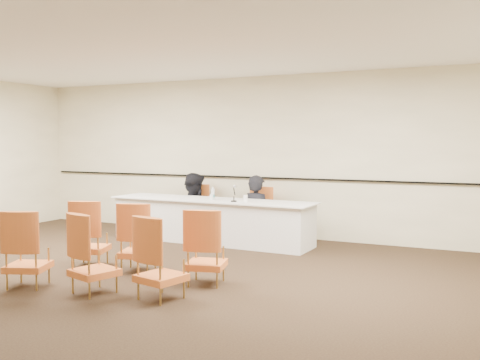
# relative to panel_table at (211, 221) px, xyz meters

# --- Properties ---
(floor) EXTENTS (10.00, 10.00, 0.00)m
(floor) POSITION_rel_panel_table_xyz_m (0.49, -2.98, -0.38)
(floor) COLOR black
(floor) RESTS_ON ground
(ceiling) EXTENTS (10.00, 10.00, 0.00)m
(ceiling) POSITION_rel_panel_table_xyz_m (0.49, -2.98, 2.62)
(ceiling) COLOR white
(ceiling) RESTS_ON ground
(wall_back) EXTENTS (10.00, 0.04, 3.00)m
(wall_back) POSITION_rel_panel_table_xyz_m (0.49, 1.02, 1.12)
(wall_back) COLOR beige
(wall_back) RESTS_ON ground
(wall_rail) EXTENTS (9.80, 0.04, 0.03)m
(wall_rail) POSITION_rel_panel_table_xyz_m (0.49, 0.98, 0.72)
(wall_rail) COLOR black
(wall_rail) RESTS_ON wall_back
(panel_table) EXTENTS (3.81, 0.99, 0.76)m
(panel_table) POSITION_rel_panel_table_xyz_m (0.00, 0.00, 0.00)
(panel_table) COLOR silver
(panel_table) RESTS_ON ground
(panelist_main) EXTENTS (0.66, 0.51, 1.63)m
(panelist_main) POSITION_rel_panel_table_xyz_m (0.65, 0.54, -0.02)
(panelist_main) COLOR black
(panelist_main) RESTS_ON ground
(panelist_main_chair) EXTENTS (0.51, 0.51, 0.95)m
(panelist_main_chair) POSITION_rel_panel_table_xyz_m (0.65, 0.54, 0.10)
(panelist_main_chair) COLOR #CB5C24
(panelist_main_chair) RESTS_ON ground
(panelist_second) EXTENTS (0.97, 0.82, 1.76)m
(panelist_second) POSITION_rel_panel_table_xyz_m (-0.70, 0.58, -0.08)
(panelist_second) COLOR black
(panelist_second) RESTS_ON ground
(panelist_second_chair) EXTENTS (0.51, 0.51, 0.95)m
(panelist_second_chair) POSITION_rel_panel_table_xyz_m (-0.70, 0.58, 0.10)
(panelist_second_chair) COLOR #CB5C24
(panelist_second_chair) RESTS_ON ground
(papers) EXTENTS (0.33, 0.27, 0.00)m
(papers) POSITION_rel_panel_table_xyz_m (0.56, -0.05, 0.38)
(papers) COLOR white
(papers) RESTS_ON panel_table
(microphone) EXTENTS (0.16, 0.22, 0.28)m
(microphone) POSITION_rel_panel_table_xyz_m (0.53, -0.16, 0.52)
(microphone) COLOR black
(microphone) RESTS_ON panel_table
(water_bottle) EXTENTS (0.08, 0.08, 0.22)m
(water_bottle) POSITION_rel_panel_table_xyz_m (0.04, -0.00, 0.49)
(water_bottle) COLOR teal
(water_bottle) RESTS_ON panel_table
(drinking_glass) EXTENTS (0.07, 0.07, 0.10)m
(drinking_glass) POSITION_rel_panel_table_xyz_m (0.05, -0.07, 0.43)
(drinking_glass) COLOR white
(drinking_glass) RESTS_ON panel_table
(coffee_cup) EXTENTS (0.10, 0.10, 0.12)m
(coffee_cup) POSITION_rel_panel_table_xyz_m (0.73, -0.11, 0.44)
(coffee_cup) COLOR white
(coffee_cup) RESTS_ON panel_table
(aud_chair_front_left) EXTENTS (0.64, 0.64, 0.95)m
(aud_chair_front_left) POSITION_rel_panel_table_xyz_m (-0.66, -2.37, 0.10)
(aud_chair_front_left) COLOR #CB5C24
(aud_chair_front_left) RESTS_ON ground
(aud_chair_front_mid) EXTENTS (0.63, 0.63, 0.95)m
(aud_chair_front_mid) POSITION_rel_panel_table_xyz_m (0.14, -2.33, 0.10)
(aud_chair_front_mid) COLOR #CB5C24
(aud_chair_front_mid) RESTS_ON ground
(aud_chair_front_right) EXTENTS (0.61, 0.61, 0.95)m
(aud_chair_front_right) POSITION_rel_panel_table_xyz_m (1.31, -2.53, 0.10)
(aud_chair_front_right) COLOR #CB5C24
(aud_chair_front_right) RESTS_ON ground
(aud_chair_back_left) EXTENTS (0.65, 0.65, 0.95)m
(aud_chair_back_left) POSITION_rel_panel_table_xyz_m (-0.60, -3.56, 0.10)
(aud_chair_back_left) COLOR #CB5C24
(aud_chair_back_left) RESTS_ON ground
(aud_chair_back_mid) EXTENTS (0.63, 0.63, 0.95)m
(aud_chair_back_mid) POSITION_rel_panel_table_xyz_m (0.32, -3.44, 0.10)
(aud_chair_back_mid) COLOR #CB5C24
(aud_chair_back_mid) RESTS_ON ground
(aud_chair_back_right) EXTENTS (0.60, 0.60, 0.95)m
(aud_chair_back_right) POSITION_rel_panel_table_xyz_m (1.17, -3.31, 0.10)
(aud_chair_back_right) COLOR #CB5C24
(aud_chair_back_right) RESTS_ON ground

